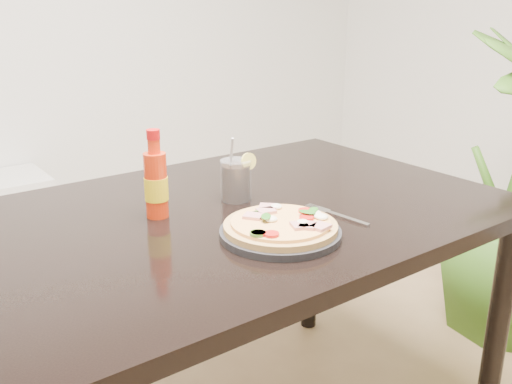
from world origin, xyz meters
TOP-DOWN VIEW (x-y plane):
  - dining_table at (-0.08, 0.57)m, footprint 1.40×0.90m
  - plate at (-0.08, 0.36)m, footprint 0.27×0.27m
  - pizza at (-0.08, 0.36)m, footprint 0.25×0.25m
  - hot_sauce_bottle at (-0.24, 0.63)m, footprint 0.06×0.06m
  - cola_cup at (-0.02, 0.62)m, footprint 0.09×0.08m
  - fork at (0.11, 0.39)m, footprint 0.04×0.19m
  - plant_pot at (1.20, 0.50)m, footprint 0.28×0.28m

SIDE VIEW (x-z plane):
  - plant_pot at x=1.20m, z-range 0.00..0.22m
  - dining_table at x=-0.08m, z-range 0.29..1.04m
  - fork at x=0.11m, z-range 0.75..0.76m
  - plate at x=-0.08m, z-range 0.75..0.77m
  - pizza at x=-0.08m, z-range 0.76..0.79m
  - cola_cup at x=-0.02m, z-range 0.71..0.89m
  - hot_sauce_bottle at x=-0.24m, z-range 0.73..0.94m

